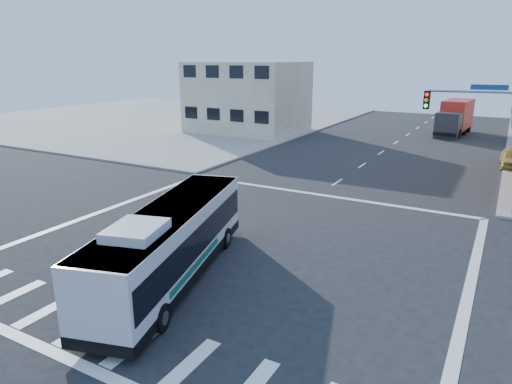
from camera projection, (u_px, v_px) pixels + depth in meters
The scene contains 6 objects.
ground at pixel (243, 246), 20.94m from camera, with size 120.00×120.00×0.00m, color black.
sidewalk_nw at pixel (159, 118), 66.61m from camera, with size 50.00×50.00×0.15m, color gray.
building_west at pixel (248, 97), 52.92m from camera, with size 12.06×10.06×8.00m.
signal_mast_ne at pixel (490, 123), 24.23m from camera, with size 7.91×1.13×8.07m.
transit_bus at pixel (172, 242), 17.41m from camera, with size 5.08×10.93×3.17m.
box_truck at pixel (455, 118), 51.53m from camera, with size 3.23×8.67×3.82m.
Camera 1 is at (9.96, -16.67, 8.26)m, focal length 32.00 mm.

